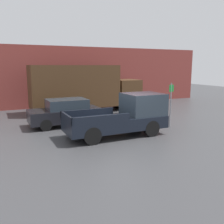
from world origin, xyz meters
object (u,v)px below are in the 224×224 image
at_px(delivery_truck, 83,87).
at_px(parking_sign, 171,103).
at_px(pickup_truck, 125,116).
at_px(car, 66,112).

xyz_separation_m(delivery_truck, parking_sign, (3.01, -6.91, -0.46)).
xyz_separation_m(pickup_truck, delivery_truck, (0.21, 7.30, 0.92)).
distance_m(pickup_truck, parking_sign, 3.27).
relative_size(car, delivery_truck, 0.49).
height_order(pickup_truck, car, pickup_truck).
height_order(delivery_truck, parking_sign, delivery_truck).
relative_size(pickup_truck, delivery_truck, 0.60).
relative_size(delivery_truck, parking_sign, 3.38).
distance_m(car, parking_sign, 6.28).
relative_size(car, parking_sign, 1.65).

